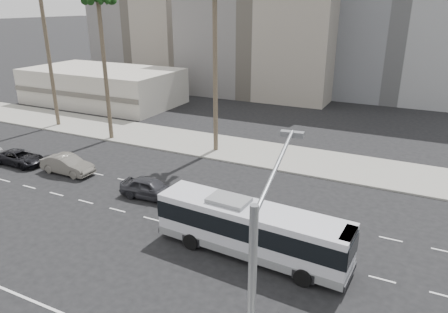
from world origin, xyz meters
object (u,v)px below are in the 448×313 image
Objects in this scene: car_c at (20,158)px; palm_mid at (98,0)px; city_bus at (251,228)px; car_b at (67,165)px; car_a at (150,188)px.

palm_mid reaches higher than car_c.
palm_mid reaches higher than city_bus.
city_bus is at bearing -31.81° from palm_mid.
city_bus reaches higher than car_b.
car_a is 0.30× the size of palm_mid.
car_a is 20.88m from palm_mid.
car_a is (-9.76, 3.63, -0.94)m from city_bus.
city_bus is 19.57m from car_b.
car_c is at bearing 84.65° from car_a.
palm_mid is (-3.13, 9.31, 13.40)m from car_b.
car_c is at bearing 93.68° from car_b.
palm_mid is at bearing 151.72° from city_bus.
car_a is 9.31m from car_b.
palm_mid is (-12.41, 10.11, 13.41)m from car_a.
car_b is (-19.04, 4.44, -0.93)m from city_bus.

